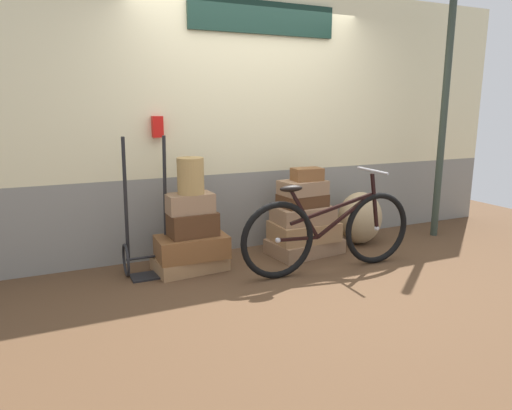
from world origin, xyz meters
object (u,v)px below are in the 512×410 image
suitcase_2 (193,224)px  suitcase_9 (307,174)px  suitcase_6 (303,214)px  suitcase_8 (303,187)px  suitcase_5 (304,231)px  suitcase_7 (303,200)px  wicker_basket (191,176)px  luggage_trolley (148,244)px  bicycle (329,232)px  suitcase_3 (190,203)px  suitcase_1 (192,247)px  suitcase_4 (304,246)px  suitcase_0 (190,263)px  burlap_sack (360,218)px

suitcase_2 → suitcase_9: suitcase_9 is taller
suitcase_6 → suitcase_8: suitcase_8 is taller
suitcase_5 → suitcase_7: suitcase_7 is taller
wicker_basket → luggage_trolley: luggage_trolley is taller
suitcase_5 → wicker_basket: 1.37m
suitcase_2 → suitcase_6: bearing=-2.1°
bicycle → suitcase_3: bearing=154.9°
suitcase_1 → suitcase_4: size_ratio=0.88×
suitcase_1 → bicycle: size_ratio=0.36×
suitcase_3 → suitcase_0: bearing=146.7°
luggage_trolley → burlap_sack: bearing=-0.7°
suitcase_0 → suitcase_6: suitcase_6 is taller
bicycle → suitcase_8: bearing=86.8°
suitcase_5 → suitcase_6: suitcase_6 is taller
suitcase_8 → suitcase_3: bearing=173.7°
suitcase_1 → suitcase_7: 1.25m
burlap_sack → suitcase_6: bearing=-176.4°
suitcase_5 → bicycle: bicycle is taller
suitcase_0 → suitcase_5: 1.24m
suitcase_6 → burlap_sack: (0.77, 0.05, -0.13)m
suitcase_1 → burlap_sack: burlap_sack is taller
suitcase_2 → suitcase_4: bearing=-2.3°
suitcase_1 → suitcase_8: 1.29m
suitcase_0 → suitcase_6: bearing=-5.4°
suitcase_2 → suitcase_8: bearing=-1.8°
suitcase_5 → suitcase_7: size_ratio=1.40×
suitcase_0 → suitcase_3: size_ratio=1.54×
suitcase_4 → suitcase_8: size_ratio=1.64×
suitcase_0 → luggage_trolley: 0.43m
wicker_basket → suitcase_0: bearing=146.7°
suitcase_3 → suitcase_7: bearing=-1.3°
suitcase_1 → suitcase_4: 1.25m
suitcase_7 → suitcase_9: bearing=-23.0°
suitcase_3 → suitcase_4: 1.36m
suitcase_8 → suitcase_4: bearing=-26.4°
suitcase_4 → suitcase_9: suitcase_9 is taller
suitcase_1 → burlap_sack: size_ratio=1.10×
suitcase_4 → bicycle: 0.62m
suitcase_5 → luggage_trolley: size_ratio=0.52×
luggage_trolley → suitcase_4: bearing=-2.9°
suitcase_2 → suitcase_7: (1.19, 0.02, 0.12)m
suitcase_9 → wicker_basket: wicker_basket is taller
suitcase_3 → suitcase_5: size_ratio=0.64×
suitcase_4 → suitcase_5: (-0.02, -0.01, 0.17)m
suitcase_0 → wicker_basket: (0.03, -0.02, 0.84)m
suitcase_5 → wicker_basket: wicker_basket is taller
luggage_trolley → suitcase_7: bearing=-2.6°
suitcase_5 → burlap_sack: 0.77m
suitcase_1 → suitcase_8: bearing=2.4°
suitcase_3 → suitcase_4: bearing=-1.8°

